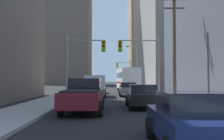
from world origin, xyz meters
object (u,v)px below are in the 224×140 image
object	(u,v)px
cargo_van_white	(96,85)
traffic_signal_near_right	(141,55)
sedan_navy	(191,120)
traffic_signal_near_left	(84,55)
pickup_truck_maroon	(84,95)
sedan_red	(98,87)
sedan_black	(142,96)
sedan_grey	(128,89)
traffic_signal_far_right	(124,69)
city_bus	(127,79)

from	to	relation	value
cargo_van_white	traffic_signal_near_right	size ratio (longest dim) A/B	0.87
sedan_navy	traffic_signal_near_right	world-z (taller)	traffic_signal_near_right
traffic_signal_near_left	traffic_signal_near_right	bearing A→B (deg)	0.00
pickup_truck_maroon	sedan_red	distance (m)	20.04
pickup_truck_maroon	sedan_red	size ratio (longest dim) A/B	1.29
sedan_black	sedan_grey	bearing A→B (deg)	90.11
traffic_signal_near_left	traffic_signal_near_right	size ratio (longest dim) A/B	1.00
pickup_truck_maroon	traffic_signal_near_left	size ratio (longest dim) A/B	0.91
cargo_van_white	sedan_black	world-z (taller)	cargo_van_white
cargo_van_white	traffic_signal_far_right	size ratio (longest dim) A/B	0.87
cargo_van_white	sedan_black	bearing A→B (deg)	-72.47
sedan_grey	traffic_signal_near_left	bearing A→B (deg)	-130.21
sedan_grey	city_bus	bearing A→B (deg)	86.30
sedan_red	traffic_signal_near_left	world-z (taller)	traffic_signal_near_left
traffic_signal_near_right	sedan_navy	bearing A→B (deg)	-92.67
pickup_truck_maroon	cargo_van_white	size ratio (longest dim) A/B	1.05
sedan_black	sedan_navy	bearing A→B (deg)	-89.91
city_bus	sedan_black	world-z (taller)	city_bus
city_bus	sedan_navy	size ratio (longest dim) A/B	2.73
cargo_van_white	sedan_red	distance (m)	6.86
cargo_van_white	sedan_grey	distance (m)	3.65
pickup_truck_maroon	sedan_grey	size ratio (longest dim) A/B	1.29
sedan_black	traffic_signal_near_left	xyz separation A→B (m)	(-4.41, 6.81, 3.26)
city_bus	pickup_truck_maroon	bearing A→B (deg)	-99.69
sedan_red	traffic_signal_far_right	distance (m)	20.59
sedan_black	sedan_red	bearing A→B (deg)	101.08
city_bus	sedan_navy	xyz separation A→B (m)	(-0.65, -32.59, -1.16)
pickup_truck_maroon	sedan_red	bearing A→B (deg)	89.98
traffic_signal_near_left	sedan_grey	bearing A→B (deg)	49.79
sedan_grey	traffic_signal_far_right	distance (m)	26.08
sedan_navy	traffic_signal_far_right	bearing A→B (deg)	88.64
pickup_truck_maroon	sedan_black	size ratio (longest dim) A/B	1.30
city_bus	traffic_signal_near_left	distance (m)	16.81
city_bus	sedan_grey	bearing A→B (deg)	-93.70
sedan_black	traffic_signal_near_right	world-z (taller)	traffic_signal_near_right
city_bus	traffic_signal_far_right	size ratio (longest dim) A/B	1.93
sedan_grey	sedan_red	bearing A→B (deg)	120.10
pickup_truck_maroon	cargo_van_white	bearing A→B (deg)	90.01
traffic_signal_near_right	sedan_grey	bearing A→B (deg)	98.93
traffic_signal_far_right	pickup_truck_maroon	bearing A→B (deg)	-96.72
pickup_truck_maroon	traffic_signal_far_right	bearing A→B (deg)	83.28
cargo_van_white	sedan_grey	size ratio (longest dim) A/B	1.23
city_bus	pickup_truck_maroon	world-z (taller)	city_bus
sedan_red	traffic_signal_near_right	distance (m)	12.50
city_bus	traffic_signal_near_left	size ratio (longest dim) A/B	1.93
traffic_signal_far_right	cargo_van_white	bearing A→B (deg)	-100.00
sedan_navy	traffic_signal_far_right	world-z (taller)	traffic_signal_far_right
sedan_navy	traffic_signal_far_right	size ratio (longest dim) A/B	0.71
sedan_black	sedan_red	distance (m)	18.41
city_bus	traffic_signal_near_right	bearing A→B (deg)	-89.55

